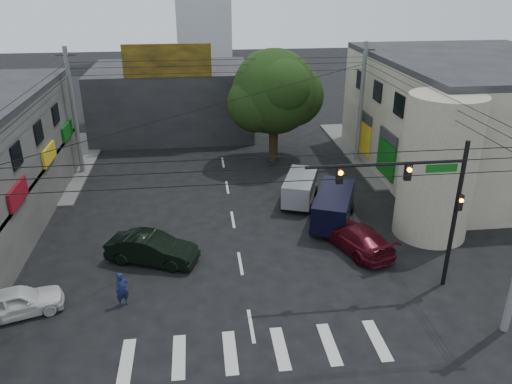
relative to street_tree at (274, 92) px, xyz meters
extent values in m
plane|color=black|center=(-4.00, -17.00, -5.47)|extent=(160.00, 160.00, 0.00)
cube|color=#514F4C|center=(14.00, 1.00, -5.40)|extent=(16.00, 16.00, 0.15)
cube|color=gray|center=(14.00, -4.00, -1.47)|extent=(14.00, 18.00, 8.00)
cylinder|color=gray|center=(7.00, -13.00, -1.47)|extent=(4.00, 4.00, 8.00)
cube|color=#232326|center=(-8.00, 9.00, -2.47)|extent=(14.00, 10.00, 6.00)
cube|color=olive|center=(-8.00, 4.10, 1.83)|extent=(7.00, 0.30, 2.60)
cylinder|color=black|center=(0.00, 0.00, -3.27)|extent=(0.70, 0.70, 4.40)
sphere|color=black|center=(0.00, 0.00, 0.03)|extent=(6.40, 6.40, 6.40)
cylinder|color=black|center=(5.50, -18.00, -1.87)|extent=(0.20, 0.20, 7.20)
cylinder|color=black|center=(2.00, -18.00, 0.83)|extent=(7.00, 0.14, 0.14)
cube|color=black|center=(3.00, -18.00, 0.43)|extent=(0.28, 0.22, 0.75)
cube|color=black|center=(0.00, -18.00, 0.43)|extent=(0.28, 0.22, 0.75)
sphere|color=orange|center=(3.00, -18.14, 0.58)|extent=(0.20, 0.20, 0.20)
sphere|color=orange|center=(0.00, -18.14, 0.58)|extent=(0.20, 0.20, 0.20)
cube|color=#0C5612|center=(4.50, -18.00, 0.53)|extent=(1.40, 0.06, 0.35)
cylinder|color=#59595B|center=(-14.50, -1.00, -0.87)|extent=(0.32, 0.32, 9.20)
cylinder|color=#59595B|center=(6.50, -1.00, -0.87)|extent=(0.32, 0.32, 9.20)
imported|color=black|center=(-8.47, -14.29, -4.70)|extent=(4.65, 5.72, 1.54)
imported|color=silver|center=(-14.01, -18.00, -4.81)|extent=(3.82, 4.79, 1.33)
imported|color=#470A14|center=(2.32, -14.28, -4.76)|extent=(5.11, 6.20, 1.43)
imported|color=#141B46|center=(-9.52, -17.86, -4.65)|extent=(0.93, 0.90, 1.65)
camera|label=1|loc=(-5.84, -36.93, 8.23)|focal=35.00mm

